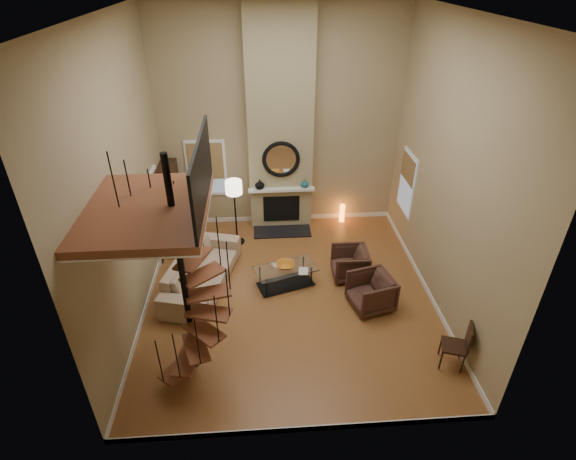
{
  "coord_description": "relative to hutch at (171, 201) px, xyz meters",
  "views": [
    {
      "loc": [
        -0.55,
        -7.39,
        6.21
      ],
      "look_at": [
        0.0,
        0.4,
        1.4
      ],
      "focal_mm": 27.66,
      "sensor_mm": 36.0,
      "label": 1
    }
  ],
  "objects": [
    {
      "name": "firebox",
      "position": [
        2.82,
        0.1,
        -0.4
      ],
      "size": [
        0.95,
        0.02,
        0.72
      ],
      "primitive_type": "cube",
      "color": "black",
      "rests_on": "chimney_breast"
    },
    {
      "name": "vase_right",
      "position": [
        3.42,
        0.06,
        0.33
      ],
      "size": [
        0.2,
        0.2,
        0.21
      ],
      "primitive_type": "imported",
      "color": "#1B5A5F",
      "rests_on": "mantel"
    },
    {
      "name": "spiral_stair",
      "position": [
        1.04,
        -4.56,
        0.83
      ],
      "size": [
        1.47,
        1.47,
        4.06
      ],
      "color": "black",
      "rests_on": "ground"
    },
    {
      "name": "entry_door",
      "position": [
        -0.14,
        -0.96,
        0.1
      ],
      "size": [
        0.1,
        1.05,
        2.16
      ],
      "color": "white",
      "rests_on": "ground"
    },
    {
      "name": "baseboard_left",
      "position": [
        -0.17,
        -2.76,
        -0.89
      ],
      "size": [
        0.02,
        6.5,
        0.12
      ],
      "primitive_type": "cube",
      "color": "white",
      "rests_on": "ground"
    },
    {
      "name": "window_back",
      "position": [
        0.92,
        0.46,
        0.67
      ],
      "size": [
        1.02,
        0.06,
        1.52
      ],
      "color": "white",
      "rests_on": "back_wall"
    },
    {
      "name": "ground",
      "position": [
        2.82,
        -2.76,
        -0.95
      ],
      "size": [
        6.0,
        6.5,
        0.01
      ],
      "primitive_type": "cube",
      "color": "#AF7038",
      "rests_on": "ground"
    },
    {
      "name": "hearth",
      "position": [
        2.82,
        -0.19,
        -0.93
      ],
      "size": [
        1.5,
        0.6,
        0.04
      ],
      "primitive_type": "cube",
      "color": "black",
      "rests_on": "ground"
    },
    {
      "name": "mirror_frame",
      "position": [
        2.82,
        0.08,
        1.0
      ],
      "size": [
        0.94,
        0.1,
        0.94
      ],
      "primitive_type": "torus",
      "rotation": [
        1.57,
        0.0,
        0.0
      ],
      "color": "black",
      "rests_on": "chimney_breast"
    },
    {
      "name": "ceiling",
      "position": [
        2.82,
        -2.76,
        4.54
      ],
      "size": [
        6.0,
        6.5,
        0.01
      ],
      "primitive_type": "cube",
      "color": "silver",
      "rests_on": "back_wall"
    },
    {
      "name": "window_right",
      "position": [
        5.79,
        -0.76,
        0.68
      ],
      "size": [
        0.06,
        1.02,
        1.52
      ],
      "color": "white",
      "rests_on": "right_wall"
    },
    {
      "name": "mantel",
      "position": [
        2.82,
        0.02,
        0.2
      ],
      "size": [
        1.7,
        0.18,
        0.06
      ],
      "primitive_type": "cube",
      "color": "white",
      "rests_on": "chimney_breast"
    },
    {
      "name": "baseboard_right",
      "position": [
        5.81,
        -2.76,
        -0.89
      ],
      "size": [
        0.02,
        6.5,
        0.12
      ],
      "primitive_type": "cube",
      "color": "white",
      "rests_on": "ground"
    },
    {
      "name": "bowl",
      "position": [
        2.76,
        -2.36,
        -0.45
      ],
      "size": [
        0.4,
        0.4,
        0.1
      ],
      "primitive_type": "imported",
      "color": "orange",
      "rests_on": "coffee_table"
    },
    {
      "name": "armchair_near",
      "position": [
        4.3,
        -2.2,
        -0.6
      ],
      "size": [
        0.8,
        0.78,
        0.72
      ],
      "primitive_type": "imported",
      "rotation": [
        0.0,
        0.0,
        -1.59
      ],
      "color": "#472A21",
      "rests_on": "ground"
    },
    {
      "name": "back_wall",
      "position": [
        2.82,
        0.49,
        1.8
      ],
      "size": [
        6.0,
        0.02,
        5.5
      ],
      "primitive_type": "cube",
      "color": "tan",
      "rests_on": "ground"
    },
    {
      "name": "baseboard_front",
      "position": [
        2.82,
        -6.0,
        -0.89
      ],
      "size": [
        6.0,
        0.02,
        0.12
      ],
      "primitive_type": "cube",
      "color": "white",
      "rests_on": "ground"
    },
    {
      "name": "armchair_far",
      "position": [
        4.54,
        -3.2,
        -0.6
      ],
      "size": [
        1.01,
        0.99,
        0.76
      ],
      "primitive_type": "imported",
      "rotation": [
        0.0,
        0.0,
        -1.32
      ],
      "color": "#472A21",
      "rests_on": "ground"
    },
    {
      "name": "floor_lamp",
      "position": [
        1.65,
        -0.58,
        0.46
      ],
      "size": [
        0.4,
        0.4,
        1.71
      ],
      "color": "black",
      "rests_on": "ground"
    },
    {
      "name": "mirror_disc",
      "position": [
        2.82,
        0.09,
        1.0
      ],
      "size": [
        0.8,
        0.01,
        0.8
      ],
      "primitive_type": "cylinder",
      "rotation": [
        1.57,
        0.0,
        0.0
      ],
      "color": "white",
      "rests_on": "chimney_breast"
    },
    {
      "name": "accent_lamp",
      "position": [
        4.49,
        0.28,
        -0.7
      ],
      "size": [
        0.14,
        0.14,
        0.5
      ],
      "primitive_type": "cylinder",
      "color": "orange",
      "rests_on": "ground"
    },
    {
      "name": "coffee_table",
      "position": [
        2.76,
        -2.41,
        -0.67
      ],
      "size": [
        1.46,
        1.03,
        0.48
      ],
      "color": "silver",
      "rests_on": "ground"
    },
    {
      "name": "chimney_breast",
      "position": [
        2.82,
        0.3,
        1.8
      ],
      "size": [
        1.6,
        0.38,
        5.5
      ],
      "primitive_type": "cube",
      "color": "tan",
      "rests_on": "ground"
    },
    {
      "name": "loft",
      "position": [
        0.77,
        -4.56,
        2.29
      ],
      "size": [
        1.7,
        2.2,
        1.09
      ],
      "color": "brown",
      "rests_on": "left_wall"
    },
    {
      "name": "side_chair",
      "position": [
        5.62,
        -4.89,
        -0.42
      ],
      "size": [
        0.53,
        0.51,
        0.92
      ],
      "color": "black",
      "rests_on": "ground"
    },
    {
      "name": "book",
      "position": [
        3.11,
        -2.56,
        -0.49
      ],
      "size": [
        0.24,
        0.3,
        0.03
      ],
      "primitive_type": "imported",
      "rotation": [
        0.0,
        0.0,
        -0.13
      ],
      "color": "gray",
      "rests_on": "coffee_table"
    },
    {
      "name": "baseboard_back",
      "position": [
        2.82,
        0.48,
        -0.89
      ],
      "size": [
        6.0,
        0.02,
        0.12
      ],
      "primitive_type": "cube",
      "color": "white",
      "rests_on": "ground"
    },
    {
      "name": "hutch",
      "position": [
        0.0,
        0.0,
        0.0
      ],
      "size": [
        0.41,
        0.87,
        1.95
      ],
      "primitive_type": "cube",
      "color": "black",
      "rests_on": "ground"
    },
    {
      "name": "sofa",
      "position": [
        0.94,
        -2.26,
        -0.55
      ],
      "size": [
        1.64,
        2.78,
        0.76
      ],
      "primitive_type": "imported",
      "rotation": [
        0.0,
        0.0,
        1.32
      ],
      "color": "tan",
      "rests_on": "ground"
    },
    {
      "name": "right_wall",
      "position": [
        5.82,
        -2.76,
        1.8
      ],
      "size": [
        0.02,
        6.5,
        5.5
      ],
      "primitive_type": "cube",
      "color": "tan",
      "rests_on": "ground"
    },
    {
      "name": "front_wall",
      "position": [
        2.82,
        -6.01,
        1.8
      ],
      "size": [
        6.0,
        0.02,
        5.5
      ],
      "primitive_type": "cube",
      "color": "tan",
      "rests_on": "ground"
    },
    {
      "name": "left_wall",
      "position": [
        -0.18,
        -2.76,
        1.8
      ],
      "size": [
        0.02,
        6.5,
        5.5
      ],
      "primitive_type": "cube",
      "color": "tan",
      "rests_on": "ground"
    },
    {
      "name": "vase_left",
      "position": [
        2.27,
        0.06,
        0.35
      ],
      "size": [
        0.24,
        0.24,
        0.25
      ],
      "primitive_type": "imported",
      "color": "black",
      "rests_on": "mantel"
    }
  ]
}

